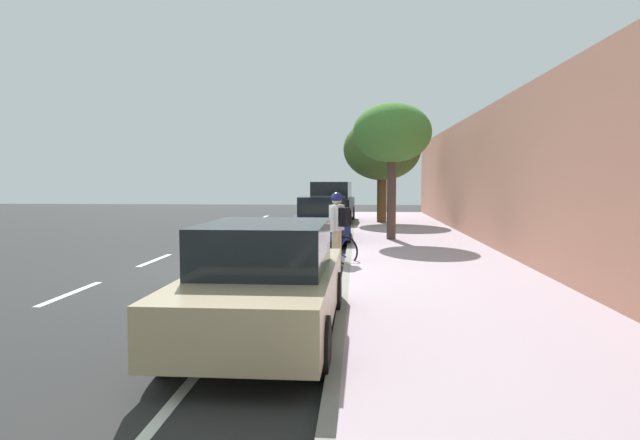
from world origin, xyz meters
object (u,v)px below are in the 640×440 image
parked_suv_black_mid (332,202)px  cyclist_with_backpack (338,221)px  parked_sedan_tan_nearest (266,282)px  street_tree_far_end (392,134)px  bicycle_at_curb (329,248)px  street_tree_corner (382,150)px  parked_sedan_dark_blue_second (322,219)px

parked_suv_black_mid → cyclist_with_backpack: bearing=-86.7°
parked_suv_black_mid → parked_sedan_tan_nearest: bearing=-89.9°
parked_suv_black_mid → street_tree_far_end: 8.38m
bicycle_at_curb → street_tree_far_end: bearing=68.4°
parked_sedan_tan_nearest → street_tree_corner: 18.81m
cyclist_with_backpack → street_tree_far_end: street_tree_far_end is taller
cyclist_with_backpack → parked_sedan_tan_nearest: bearing=-96.6°
street_tree_far_end → parked_suv_black_mid: bearing=106.8°
bicycle_at_curb → street_tree_far_end: 5.83m
parked_sedan_dark_blue_second → parked_suv_black_mid: size_ratio=0.93×
parked_sedan_dark_blue_second → bicycle_at_curb: (0.49, -4.84, -0.37)m
street_tree_corner → street_tree_far_end: bearing=-90.0°
parked_sedan_tan_nearest → bicycle_at_curb: parked_sedan_tan_nearest is taller
parked_sedan_tan_nearest → parked_suv_black_mid: 18.78m
street_tree_far_end → cyclist_with_backpack: bearing=-107.5°
parked_sedan_tan_nearest → cyclist_with_backpack: (0.71, 6.14, 0.34)m
parked_suv_black_mid → street_tree_far_end: street_tree_far_end is taller
cyclist_with_backpack → street_tree_far_end: size_ratio=0.40×
cyclist_with_backpack → parked_sedan_dark_blue_second: bearing=97.7°
parked_sedan_dark_blue_second → street_tree_far_end: (2.29, -0.30, 2.81)m
cyclist_with_backpack → street_tree_corner: bearing=82.7°
parked_sedan_dark_blue_second → street_tree_far_end: size_ratio=1.01×
bicycle_at_curb → street_tree_far_end: (1.79, 4.54, 3.19)m
cyclist_with_backpack → street_tree_far_end: bearing=72.5°
bicycle_at_curb → cyclist_with_backpack: cyclist_with_backpack is taller
parked_sedan_tan_nearest → street_tree_far_end: size_ratio=1.00×
parked_sedan_dark_blue_second → street_tree_corner: 7.87m
street_tree_far_end → street_tree_corner: size_ratio=0.93×
parked_sedan_tan_nearest → bicycle_at_curb: size_ratio=3.05×
parked_sedan_tan_nearest → street_tree_far_end: street_tree_far_end is taller
parked_sedan_dark_blue_second → bicycle_at_curb: size_ratio=3.08×
parked_sedan_tan_nearest → street_tree_far_end: (2.28, 11.14, 2.81)m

